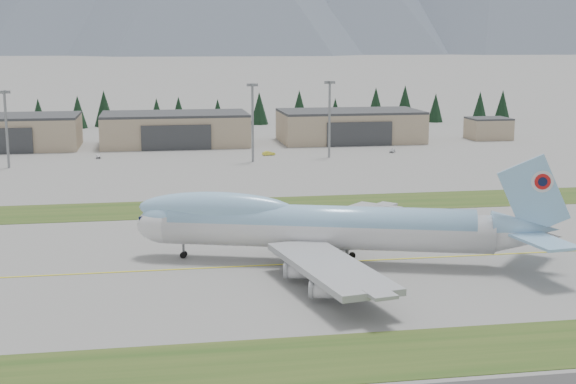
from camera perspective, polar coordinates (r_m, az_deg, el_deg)
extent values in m
plane|color=slate|center=(125.65, 1.07, -5.12)|extent=(7000.00, 7000.00, 0.00)
cube|color=#2A4A1A|center=(90.59, 5.64, -11.56)|extent=(400.00, 14.00, 0.08)
cube|color=#2A4A1A|center=(168.82, -1.78, -1.01)|extent=(400.00, 18.00, 0.08)
cube|color=yellow|center=(125.65, 1.07, -5.12)|extent=(400.00, 0.40, 0.02)
cylinder|color=silver|center=(125.01, 2.71, -2.70)|extent=(50.69, 20.81, 5.94)
cylinder|color=#8CBEE6|center=(124.84, 2.29, -2.20)|extent=(47.06, 19.29, 5.49)
ellipsoid|color=silver|center=(129.59, -8.66, -2.33)|extent=(10.84, 8.49, 5.94)
ellipsoid|color=#8CBEE6|center=(129.35, -8.67, -1.86)|extent=(9.09, 7.16, 5.04)
ellipsoid|color=#8CBEE6|center=(126.97, -5.12, -1.21)|extent=(25.61, 12.28, 5.49)
cube|color=#0C1433|center=(130.25, -10.03, -1.77)|extent=(2.58, 2.85, 1.19)
cone|color=silver|center=(126.24, 16.51, -3.00)|extent=(12.21, 8.81, 5.83)
cone|color=#8CBEE6|center=(125.99, 16.53, -2.52)|extent=(11.18, 8.04, 5.30)
cube|color=#8CBEE6|center=(125.11, 17.07, -0.24)|extent=(10.74, 3.80, 12.62)
cylinder|color=silver|center=(125.28, 17.59, 0.76)|extent=(3.20, 1.15, 3.29)
cylinder|color=red|center=(125.36, 17.59, 0.77)|extent=(2.33, 0.88, 2.38)
cylinder|color=#0C1433|center=(125.45, 17.58, 0.78)|extent=(1.36, 0.58, 1.37)
cube|color=#8CBEE6|center=(131.69, 16.94, -2.22)|extent=(10.82, 11.14, 0.42)
cube|color=#8CBEE6|center=(121.17, 17.77, -3.37)|extent=(6.80, 10.71, 0.42)
cube|color=#9C9FA4|center=(139.92, 3.97, -1.96)|extent=(25.59, 25.50, 0.91)
cube|color=#9C9FA4|center=(110.73, 2.99, -5.35)|extent=(13.68, 28.58, 0.91)
cylinder|color=silver|center=(137.08, 2.11, -2.95)|extent=(5.22, 3.59, 2.29)
cylinder|color=silver|center=(145.01, 4.19, -2.21)|extent=(5.22, 3.59, 2.29)
cylinder|color=silver|center=(115.10, 1.03, -5.61)|extent=(5.22, 3.59, 2.29)
cylinder|color=silver|center=(106.59, 2.92, -6.97)|extent=(5.22, 3.59, 2.29)
cylinder|color=gray|center=(129.88, -7.44, -4.18)|extent=(0.50, 0.50, 2.19)
cylinder|color=gray|center=(128.78, 2.18, -4.18)|extent=(0.64, 0.64, 2.38)
cylinder|color=gray|center=(123.51, 1.95, -4.83)|extent=(0.64, 0.64, 2.38)
cylinder|color=gray|center=(128.46, 4.22, -4.24)|extent=(0.64, 0.64, 2.38)
cylinder|color=gray|center=(123.17, 4.07, -4.90)|extent=(0.64, 0.64, 2.38)
cylinder|color=black|center=(129.69, -7.47, -4.48)|extent=(1.06, 0.60, 1.01)
cylinder|color=black|center=(130.37, -7.39, -4.39)|extent=(1.06, 0.60, 1.01)
cylinder|color=black|center=(128.95, 2.18, -4.46)|extent=(1.18, 0.76, 1.10)
cylinder|color=black|center=(123.68, 1.94, -5.12)|extent=(1.18, 0.76, 1.10)
cylinder|color=black|center=(128.62, 4.22, -4.52)|extent=(1.18, 0.76, 1.10)
cylinder|color=black|center=(123.34, 4.07, -5.18)|extent=(1.18, 0.76, 1.10)
cube|color=tan|center=(274.46, -19.62, 3.96)|extent=(48.00, 26.00, 10.00)
cube|color=#323437|center=(273.94, -19.69, 5.08)|extent=(48.00, 26.00, 0.80)
cube|color=tan|center=(270.45, -8.04, 4.38)|extent=(48.00, 26.00, 10.00)
cube|color=#323437|center=(269.92, -8.07, 5.52)|extent=(48.00, 26.00, 0.80)
cube|color=#323437|center=(257.36, -7.94, 3.84)|extent=(22.08, 0.60, 8.00)
cube|color=tan|center=(278.68, 4.43, 4.64)|extent=(48.00, 26.00, 10.00)
cube|color=#323437|center=(278.17, 4.44, 5.74)|extent=(48.00, 26.00, 0.80)
cube|color=#323437|center=(265.99, 5.12, 4.12)|extent=(22.08, 0.60, 8.00)
cube|color=tan|center=(293.17, 14.07, 4.35)|extent=(14.00, 12.00, 7.00)
cube|color=#323437|center=(292.79, 14.10, 5.09)|extent=(14.00, 12.00, 0.60)
cylinder|color=gray|center=(231.29, -19.38, 4.11)|extent=(0.70, 0.70, 20.31)
cube|color=gray|center=(230.43, -19.54, 6.72)|extent=(3.20, 3.20, 0.80)
cylinder|color=gray|center=(229.88, -2.53, 4.83)|extent=(0.70, 0.70, 21.59)
cube|color=gray|center=(229.01, -2.55, 7.62)|extent=(3.20, 3.20, 0.80)
cylinder|color=gray|center=(238.75, 2.97, 5.07)|extent=(0.70, 0.70, 21.85)
cube|color=gray|center=(237.91, 2.99, 7.79)|extent=(3.20, 3.20, 0.80)
imported|color=silver|center=(244.44, -13.34, 2.35)|extent=(1.65, 3.64, 1.21)
imported|color=yellow|center=(243.97, -1.38, 2.62)|extent=(4.16, 2.22, 1.30)
imported|color=#B9BABE|center=(252.68, 7.42, 2.81)|extent=(2.92, 3.95, 1.06)
cone|color=black|center=(337.99, -17.32, 5.39)|extent=(6.53, 6.53, 11.66)
cone|color=black|center=(330.98, -14.72, 5.54)|extent=(7.30, 7.30, 13.03)
cone|color=black|center=(334.97, -12.94, 5.81)|extent=(8.22, 8.22, 14.67)
cone|color=black|center=(331.41, -9.32, 5.62)|extent=(6.42, 6.42, 11.46)
cone|color=black|center=(330.51, -7.78, 5.70)|extent=(6.79, 6.79, 12.13)
cone|color=black|center=(337.07, -5.02, 5.72)|extent=(5.90, 5.90, 10.53)
cone|color=black|center=(335.13, -2.05, 5.98)|extent=(7.56, 7.56, 13.49)
cone|color=black|center=(337.51, 0.81, 6.07)|extent=(7.91, 7.91, 14.13)
cone|color=black|center=(341.87, 3.38, 5.81)|extent=(5.91, 5.91, 10.56)
cone|color=black|center=(343.46, 6.26, 6.17)|extent=(8.44, 8.44, 15.07)
cone|color=black|center=(350.65, 8.31, 6.26)|extent=(8.76, 8.76, 15.64)
cone|color=black|center=(350.57, 10.44, 5.92)|extent=(6.91, 6.91, 12.34)
cone|color=black|center=(359.84, 13.48, 5.96)|extent=(7.18, 7.18, 12.82)
cone|color=black|center=(366.92, 15.01, 6.01)|extent=(7.38, 7.38, 13.18)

